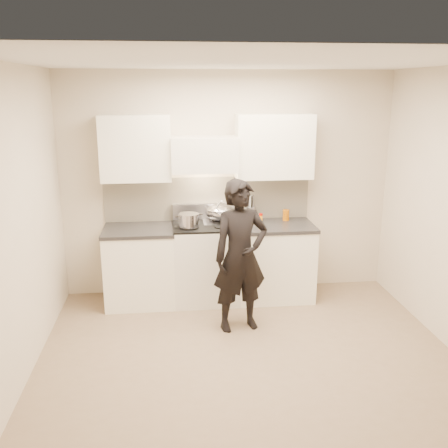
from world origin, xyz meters
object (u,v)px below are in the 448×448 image
object	(u,v)px
wok	(221,212)
stove	(206,262)
person	(240,256)
counter_right	(274,261)
utensil_crock	(251,212)

from	to	relation	value
wok	stove	bearing A→B (deg)	-153.88
person	wok	bearing A→B (deg)	84.44
stove	counter_right	distance (m)	0.83
person	utensil_crock	bearing A→B (deg)	62.17
stove	person	bearing A→B (deg)	-68.88
stove	counter_right	xyz separation A→B (m)	(0.83, 0.00, -0.01)
wok	utensil_crock	distance (m)	0.42
stove	wok	world-z (taller)	wok
stove	counter_right	bearing A→B (deg)	0.00
stove	wok	size ratio (longest dim) A/B	2.02
stove	wok	xyz separation A→B (m)	(0.19, 0.09, 0.59)
stove	person	distance (m)	0.90
counter_right	utensil_crock	world-z (taller)	utensil_crock
stove	utensil_crock	distance (m)	0.83
counter_right	stove	bearing A→B (deg)	-180.00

